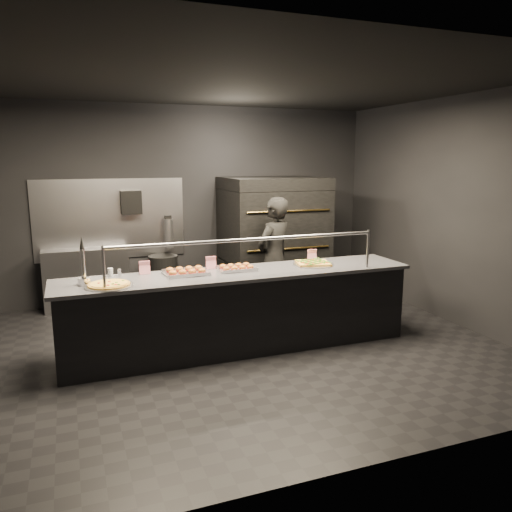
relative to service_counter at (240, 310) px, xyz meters
The scene contains 15 objects.
room 1.03m from the service_counter, 115.57° to the left, with size 6.04×6.00×3.00m.
service_counter is the anchor object (origin of this frame).
pizza_oven 2.30m from the service_counter, 57.73° to the left, with size 1.50×1.23×1.91m.
prep_shelf 2.82m from the service_counter, 124.59° to the left, with size 1.20×0.35×0.90m, color #99999E.
towel_dispenser 2.78m from the service_counter, 110.63° to the left, with size 0.30×0.20×0.35m, color black.
fire_extinguisher 2.50m from the service_counter, 98.30° to the left, with size 0.14×0.14×0.51m.
beer_tap 1.79m from the service_counter, behind, with size 0.13×0.19×0.50m.
round_pizza 1.53m from the service_counter, behind, with size 0.48×0.48×0.03m.
slider_tray_a 0.78m from the service_counter, behind, with size 0.51×0.39×0.08m.
slider_tray_b 0.49m from the service_counter, 90.12° to the left, with size 0.45×0.35×0.07m.
square_pizza 1.08m from the service_counter, ahead, with size 0.49×0.49×0.05m.
condiment_jar 1.49m from the service_counter, 168.44° to the left, with size 0.14×0.06×0.10m.
tent_cards 0.61m from the service_counter, 105.01° to the left, with size 2.21×0.04×0.15m.
trash_bin 2.27m from the service_counter, 102.30° to the left, with size 0.44×0.44×0.74m, color black.
worker 1.33m from the service_counter, 49.36° to the left, with size 0.62×0.40×1.68m, color black.
Camera 1 is at (-1.78, -5.26, 2.19)m, focal length 35.00 mm.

